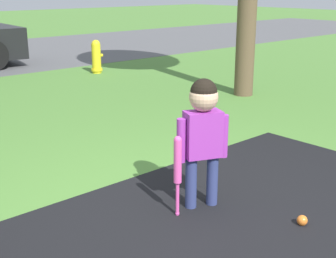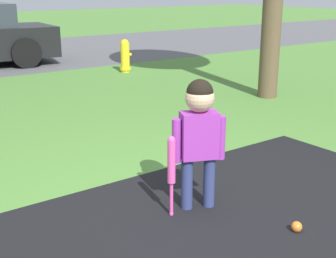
{
  "view_description": "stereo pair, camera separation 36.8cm",
  "coord_description": "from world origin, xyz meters",
  "px_view_note": "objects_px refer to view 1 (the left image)",
  "views": [
    {
      "loc": [
        -2.18,
        -2.18,
        1.7
      ],
      "look_at": [
        0.3,
        0.58,
        0.55
      ],
      "focal_mm": 50.0,
      "sensor_mm": 36.0,
      "label": 1
    },
    {
      "loc": [
        -1.89,
        -2.41,
        1.7
      ],
      "look_at": [
        0.3,
        0.58,
        0.55
      ],
      "focal_mm": 50.0,
      "sensor_mm": 36.0,
      "label": 2
    }
  ],
  "objects_px": {
    "sports_ball": "(302,220)",
    "fire_hydrant": "(96,57)",
    "baseball_bat": "(178,165)",
    "child": "(203,126)"
  },
  "relations": [
    {
      "from": "child",
      "to": "baseball_bat",
      "type": "xyz_separation_m",
      "value": [
        -0.26,
        0.01,
        -0.26
      ]
    },
    {
      "from": "fire_hydrant",
      "to": "sports_ball",
      "type": "bearing_deg",
      "value": -110.74
    },
    {
      "from": "baseball_bat",
      "to": "fire_hydrant",
      "type": "relative_size",
      "value": 0.97
    },
    {
      "from": "child",
      "to": "fire_hydrant",
      "type": "height_order",
      "value": "child"
    },
    {
      "from": "sports_ball",
      "to": "fire_hydrant",
      "type": "bearing_deg",
      "value": 69.26
    },
    {
      "from": "fire_hydrant",
      "to": "child",
      "type": "bearing_deg",
      "value": -115.92
    },
    {
      "from": "child",
      "to": "fire_hydrant",
      "type": "xyz_separation_m",
      "value": [
        2.7,
        5.56,
        -0.35
      ]
    },
    {
      "from": "child",
      "to": "baseball_bat",
      "type": "height_order",
      "value": "child"
    },
    {
      "from": "child",
      "to": "fire_hydrant",
      "type": "distance_m",
      "value": 6.2
    },
    {
      "from": "baseball_bat",
      "to": "sports_ball",
      "type": "distance_m",
      "value": 1.01
    }
  ]
}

